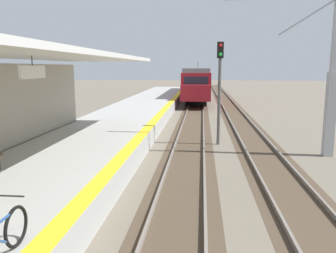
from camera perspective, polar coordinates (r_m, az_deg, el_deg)
name	(u,v)px	position (r m, az deg, el deg)	size (l,w,h in m)	color
station_platform	(91,145)	(16.08, -12.58, -3.06)	(5.00, 80.00, 0.91)	#A8A8A3
track_pair_nearest_platform	(191,138)	(19.29, 3.78, -1.94)	(2.34, 120.00, 0.16)	#4C3D2D
track_pair_middle	(253,139)	(19.49, 13.83, -2.09)	(2.34, 120.00, 0.16)	#4C3D2D
approaching_train	(197,82)	(41.81, 4.85, 7.28)	(2.93, 19.60, 4.76)	maroon
rail_signal_post	(220,83)	(17.74, 8.51, 7.19)	(0.32, 0.34, 5.20)	#4C4C4C
catenary_pylon_far_side	(326,75)	(16.68, 24.64, 7.67)	(5.00, 0.40, 7.50)	#9EA3A8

